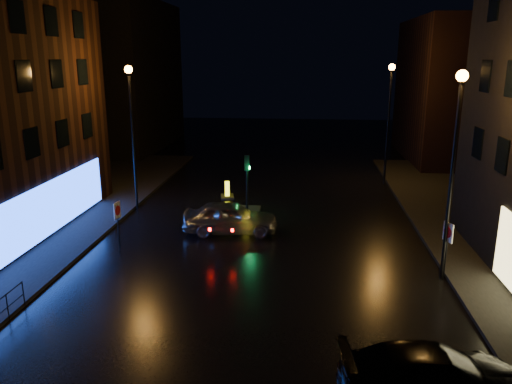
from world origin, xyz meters
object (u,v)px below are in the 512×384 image
traffic_signal (247,205)px  road_sign_right (448,237)px  silver_hatchback (230,217)px  road_sign_left (117,215)px  bollard_near (246,227)px  bollard_far (227,194)px  dark_sedan (434,375)px

traffic_signal → road_sign_right: bearing=-41.3°
silver_hatchback → road_sign_left: (-4.82, -2.97, 0.95)m
traffic_signal → silver_hatchback: (-0.47, -3.40, 0.32)m
traffic_signal → silver_hatchback: traffic_signal is taller
bollard_near → traffic_signal: bearing=116.1°
traffic_signal → road_sign_right: 12.17m
silver_hatchback → bollard_far: silver_hatchback is taller
bollard_near → bollard_far: bollard_far is taller
dark_sedan → road_sign_right: size_ratio=2.09×
traffic_signal → bollard_near: 3.03m
dark_sedan → road_sign_left: (-12.11, 9.39, 1.05)m
traffic_signal → dark_sedan: (6.81, -15.76, 0.23)m
silver_hatchback → dark_sedan: bearing=-154.1°
dark_sedan → road_sign_right: (2.28, 7.77, 1.07)m
road_sign_right → dark_sedan: bearing=51.7°
bollard_near → bollard_far: bearing=128.1°
silver_hatchback → traffic_signal: bearing=-12.5°
bollard_near → road_sign_right: bearing=-9.1°
bollard_near → road_sign_left: 6.72m
dark_sedan → traffic_signal: bearing=16.9°
silver_hatchback → bollard_near: (0.77, 0.41, -0.62)m
traffic_signal → road_sign_left: 8.38m
bollard_far → traffic_signal: bearing=-73.8°
silver_hatchback → road_sign_right: (9.57, -4.58, 0.97)m
bollard_far → road_sign_right: bearing=-57.4°
bollard_near → bollard_far: size_ratio=0.92×
bollard_far → road_sign_right: 15.63m
traffic_signal → dark_sedan: bearing=-66.6°
traffic_signal → road_sign_left: bearing=-129.7°
bollard_far → road_sign_right: size_ratio=0.57×
silver_hatchback → bollard_near: silver_hatchback is taller
road_sign_right → road_sign_left: bearing=-28.4°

